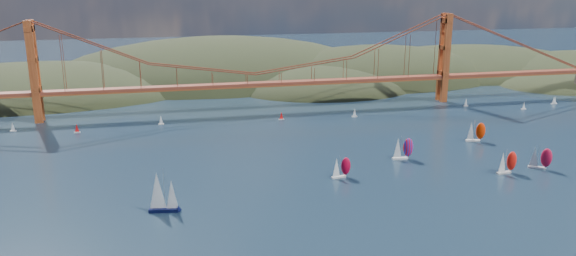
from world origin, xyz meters
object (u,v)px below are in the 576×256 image
at_px(racer_3, 476,131).
at_px(racer_rwb, 403,148).
at_px(sloop_navy, 162,193).
at_px(racer_0, 341,167).
at_px(racer_2, 540,157).
at_px(racer_1, 507,162).

distance_m(racer_3, racer_rwb, 48.73).
bearing_deg(racer_3, racer_rwb, -149.70).
xyz_separation_m(sloop_navy, racer_0, (69.53, 18.60, -2.52)).
relative_size(sloop_navy, racer_3, 1.48).
bearing_deg(racer_2, sloop_navy, -143.67).
bearing_deg(racer_0, sloop_navy, -173.48).
height_order(sloop_navy, racer_1, sloop_navy).
distance_m(racer_0, racer_2, 84.35).
xyz_separation_m(racer_1, racer_3, (11.70, 43.77, 0.14)).
bearing_deg(sloop_navy, racer_2, 13.63).
relative_size(racer_1, racer_2, 1.00).
xyz_separation_m(racer_1, racer_2, (16.83, 2.17, 0.01)).
relative_size(sloop_navy, racer_rwb, 1.47).
xyz_separation_m(racer_3, racer_rwb, (-45.45, -17.56, 0.05)).
bearing_deg(racer_0, racer_3, 14.76).
height_order(sloop_navy, racer_rwb, sloop_navy).
xyz_separation_m(racer_0, racer_2, (83.99, -7.77, 0.48)).
distance_m(sloop_navy, racer_rwb, 108.71).
height_order(racer_1, racer_3, racer_3).
distance_m(racer_1, racer_2, 16.97).
xyz_separation_m(racer_2, racer_rwb, (-50.58, 24.05, 0.18)).
bearing_deg(racer_rwb, racer_2, -22.64).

